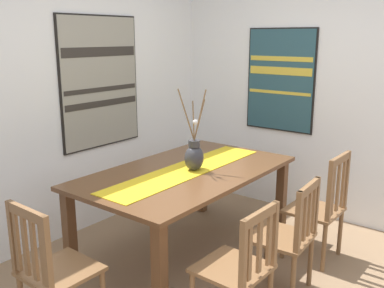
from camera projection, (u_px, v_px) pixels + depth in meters
name	position (u px, v px, depth m)	size (l,w,h in m)	color
wall_back	(66.00, 93.00, 3.99)	(6.40, 0.12, 2.70)	white
wall_side	(338.00, 89.00, 4.31)	(0.12, 6.40, 2.70)	white
dining_table	(186.00, 181.00, 3.66)	(1.89, 1.09, 0.77)	brown
table_runner	(186.00, 170.00, 3.64)	(1.73, 0.36, 0.01)	gold
centerpiece_vase	(194.00, 155.00, 3.60)	(0.21, 0.16, 0.69)	#333338
chair_0	(321.00, 207.00, 3.63)	(0.42, 0.42, 0.94)	brown
chair_1	(239.00, 267.00, 2.71)	(0.43, 0.43, 0.87)	brown
chair_2	(52.00, 268.00, 2.67)	(0.43, 0.43, 0.91)	brown
chair_3	(288.00, 235.00, 3.14)	(0.45, 0.45, 0.87)	brown
painting_on_back_wall	(100.00, 82.00, 4.20)	(0.95, 0.05, 1.26)	black
painting_on_side_wall	(281.00, 80.00, 4.60)	(0.05, 0.77, 1.08)	black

